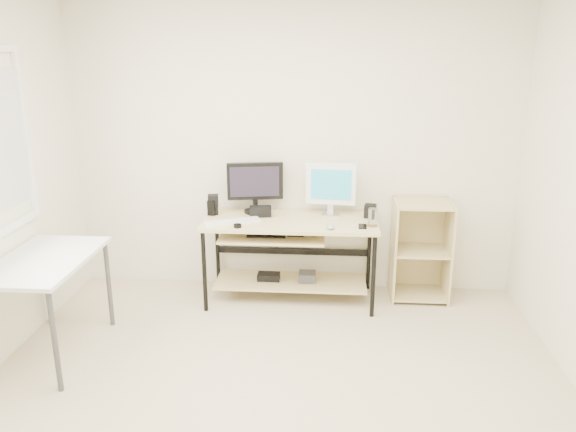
# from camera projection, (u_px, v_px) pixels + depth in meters

# --- Properties ---
(room) EXTENTS (4.01, 4.01, 2.62)m
(room) POSITION_uv_depth(u_px,v_px,m) (246.00, 208.00, 3.16)
(room) COLOR beige
(room) RESTS_ON ground
(desk) EXTENTS (1.50, 0.65, 0.75)m
(desk) POSITION_uv_depth(u_px,v_px,m) (287.00, 242.00, 4.92)
(desk) COLOR #D8C589
(desk) RESTS_ON ground
(side_table) EXTENTS (0.60, 1.00, 0.75)m
(side_table) POSITION_uv_depth(u_px,v_px,m) (45.00, 269.00, 3.99)
(side_table) COLOR white
(side_table) RESTS_ON ground
(shelf_unit) EXTENTS (0.50, 0.40, 0.90)m
(shelf_unit) POSITION_uv_depth(u_px,v_px,m) (420.00, 249.00, 5.01)
(shelf_unit) COLOR #D0BF82
(shelf_unit) RESTS_ON ground
(black_monitor) EXTENTS (0.50, 0.21, 0.46)m
(black_monitor) POSITION_uv_depth(u_px,v_px,m) (255.00, 184.00, 4.99)
(black_monitor) COLOR black
(black_monitor) RESTS_ON desk
(white_imac) EXTENTS (0.44, 0.14, 0.47)m
(white_imac) POSITION_uv_depth(u_px,v_px,m) (331.00, 185.00, 4.91)
(white_imac) COLOR silver
(white_imac) RESTS_ON desk
(keyboard) EXTENTS (0.49, 0.31, 0.02)m
(keyboard) POSITION_uv_depth(u_px,v_px,m) (232.00, 222.00, 4.77)
(keyboard) COLOR white
(keyboard) RESTS_ON desk
(mouse) EXTENTS (0.07, 0.11, 0.04)m
(mouse) POSITION_uv_depth(u_px,v_px,m) (331.00, 226.00, 4.61)
(mouse) COLOR #A9A9AE
(mouse) RESTS_ON desk
(center_speaker) EXTENTS (0.20, 0.11, 0.09)m
(center_speaker) POSITION_uv_depth(u_px,v_px,m) (260.00, 211.00, 4.93)
(center_speaker) COLOR black
(center_speaker) RESTS_ON desk
(speaker_left) EXTENTS (0.10, 0.10, 0.18)m
(speaker_left) POSITION_uv_depth(u_px,v_px,m) (213.00, 204.00, 4.99)
(speaker_left) COLOR black
(speaker_left) RESTS_ON desk
(speaker_right) EXTENTS (0.12, 0.12, 0.12)m
(speaker_right) POSITION_uv_depth(u_px,v_px,m) (370.00, 211.00, 4.90)
(speaker_right) COLOR black
(speaker_right) RESTS_ON desk
(audio_controller) EXTENTS (0.07, 0.05, 0.14)m
(audio_controller) POSITION_uv_depth(u_px,v_px,m) (212.00, 208.00, 4.96)
(audio_controller) COLOR black
(audio_controller) RESTS_ON desk
(volume_puck) EXTENTS (0.08, 0.08, 0.03)m
(volume_puck) POSITION_uv_depth(u_px,v_px,m) (238.00, 226.00, 4.64)
(volume_puck) COLOR black
(volume_puck) RESTS_ON desk
(smartphone) EXTENTS (0.07, 0.13, 0.01)m
(smartphone) POSITION_uv_depth(u_px,v_px,m) (363.00, 226.00, 4.66)
(smartphone) COLOR black
(smartphone) RESTS_ON desk
(coaster) EXTENTS (0.10, 0.10, 0.01)m
(coaster) POSITION_uv_depth(u_px,v_px,m) (372.00, 226.00, 4.68)
(coaster) COLOR olive
(coaster) RESTS_ON desk
(drinking_glass) EXTENTS (0.08, 0.08, 0.15)m
(drinking_glass) POSITION_uv_depth(u_px,v_px,m) (372.00, 217.00, 4.66)
(drinking_glass) COLOR white
(drinking_glass) RESTS_ON coaster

